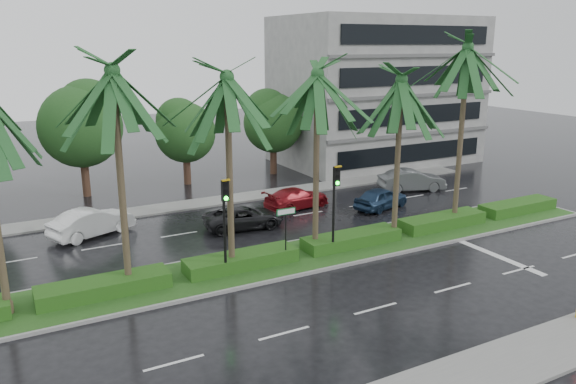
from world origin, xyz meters
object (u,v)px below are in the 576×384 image
street_sign (286,222)px  car_grey (412,180)px  car_white (92,222)px  signal_median_left (225,213)px  car_blue (381,198)px  car_red (297,198)px  car_darkgrey (244,217)px

street_sign → car_grey: 16.10m
street_sign → car_white: (-7.09, 8.53, -1.39)m
signal_median_left → car_blue: signal_median_left is taller
car_white → car_red: bearing=-115.1°
signal_median_left → car_red: 11.63m
car_white → street_sign: bearing=-162.4°
car_grey → car_darkgrey: bearing=115.1°
signal_median_left → car_grey: (17.03, 7.96, -2.25)m
signal_median_left → car_darkgrey: bearing=60.0°
street_sign → car_darkgrey: size_ratio=0.59×
car_darkgrey → car_grey: bearing=-75.7°
street_sign → car_blue: (9.50, 5.32, -1.46)m
car_grey → car_blue: bearing=135.6°
car_blue → car_grey: 5.15m
car_darkgrey → car_white: bearing=77.0°
car_blue → car_white: bearing=63.6°
car_red → street_sign: bearing=138.5°
street_sign → car_blue: bearing=29.3°
signal_median_left → car_blue: size_ratio=1.12×
car_blue → car_grey: (4.53, 2.46, 0.08)m
signal_median_left → street_sign: signal_median_left is taller
car_white → car_blue: size_ratio=1.15×
car_darkgrey → car_grey: (13.53, 1.90, 0.14)m
car_darkgrey → car_blue: size_ratio=1.13×
street_sign → car_red: bearing=57.7°
car_white → car_red: car_white is taller
car_blue → car_grey: size_ratio=0.86×
signal_median_left → car_red: (8.00, 8.10, -2.37)m
car_red → car_blue: size_ratio=1.11×
street_sign → car_red: street_sign is taller
car_blue → signal_median_left: bearing=98.3°
car_darkgrey → street_sign: bearing=-178.6°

